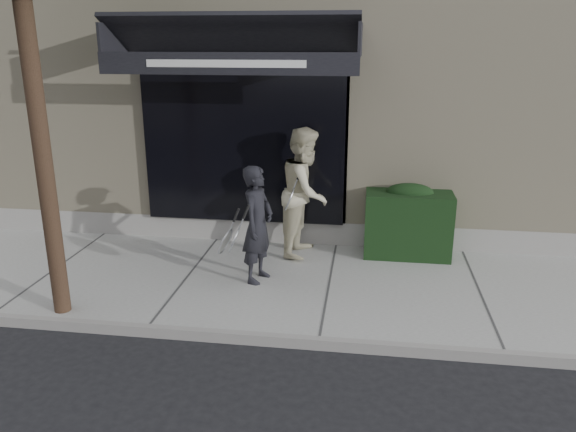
# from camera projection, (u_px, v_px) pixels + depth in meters

# --- Properties ---
(ground) EXTENTS (80.00, 80.00, 0.00)m
(ground) POSITION_uv_depth(u_px,v_px,m) (329.00, 290.00, 7.76)
(ground) COLOR black
(ground) RESTS_ON ground
(sidewalk) EXTENTS (20.00, 3.00, 0.12)m
(sidewalk) POSITION_uv_depth(u_px,v_px,m) (329.00, 287.00, 7.74)
(sidewalk) COLOR gray
(sidewalk) RESTS_ON ground
(curb) EXTENTS (20.00, 0.10, 0.14)m
(curb) POSITION_uv_depth(u_px,v_px,m) (319.00, 343.00, 6.27)
(curb) COLOR gray
(curb) RESTS_ON ground
(building_facade) EXTENTS (14.30, 8.04, 5.64)m
(building_facade) POSITION_uv_depth(u_px,v_px,m) (349.00, 69.00, 11.63)
(building_facade) COLOR beige
(building_facade) RESTS_ON ground
(hedge) EXTENTS (1.30, 0.70, 1.14)m
(hedge) POSITION_uv_depth(u_px,v_px,m) (408.00, 221.00, 8.59)
(hedge) COLOR black
(hedge) RESTS_ON sidewalk
(pedestrian_front) EXTENTS (0.74, 0.86, 1.62)m
(pedestrian_front) POSITION_uv_depth(u_px,v_px,m) (257.00, 225.00, 7.58)
(pedestrian_front) COLOR black
(pedestrian_front) RESTS_ON sidewalk
(pedestrian_back) EXTENTS (0.89, 1.07, 1.97)m
(pedestrian_back) POSITION_uv_depth(u_px,v_px,m) (305.00, 192.00, 8.53)
(pedestrian_back) COLOR beige
(pedestrian_back) RESTS_ON sidewalk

